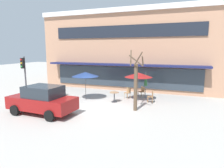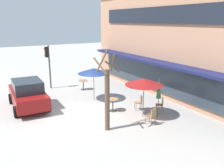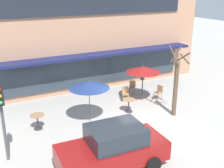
% 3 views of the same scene
% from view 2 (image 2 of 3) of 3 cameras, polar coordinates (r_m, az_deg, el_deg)
% --- Properties ---
extents(ground_plane, '(80.00, 80.00, 0.00)m').
position_cam_2_polar(ground_plane, '(14.10, -7.45, -6.90)').
color(ground_plane, '#ADA8A0').
extents(building_facade, '(17.72, 9.10, 7.74)m').
position_cam_2_polar(building_facade, '(19.26, 21.04, 10.00)').
color(building_facade, tan).
rests_on(building_facade, ground).
extents(cafe_table_near_wall, '(0.70, 0.70, 0.76)m').
position_cam_2_polar(cafe_table_near_wall, '(18.52, -6.93, 0.17)').
color(cafe_table_near_wall, '#333338').
rests_on(cafe_table_near_wall, ground).
extents(cafe_table_streetside, '(0.70, 0.70, 0.76)m').
position_cam_2_polar(cafe_table_streetside, '(14.08, 0.20, -4.55)').
color(cafe_table_streetside, '#333338').
rests_on(cafe_table_streetside, ground).
extents(patio_umbrella_green_folded, '(0.28, 0.28, 2.20)m').
position_cam_2_polar(patio_umbrella_green_folded, '(13.17, 11.23, -1.16)').
color(patio_umbrella_green_folded, '#4C4C51').
rests_on(patio_umbrella_green_folded, ground).
extents(patio_umbrella_cream_folded, '(2.10, 2.10, 2.20)m').
position_cam_2_polar(patio_umbrella_cream_folded, '(15.68, -4.44, 3.17)').
color(patio_umbrella_cream_folded, '#4C4C51').
rests_on(patio_umbrella_cream_folded, ground).
extents(patio_umbrella_corner_open, '(2.10, 2.10, 2.20)m').
position_cam_2_polar(patio_umbrella_corner_open, '(12.94, 7.71, 0.52)').
color(patio_umbrella_corner_open, '#4C4C51').
rests_on(patio_umbrella_corner_open, ground).
extents(cafe_chair_0, '(0.52, 0.52, 0.89)m').
position_cam_2_polar(cafe_chair_0, '(14.36, 6.62, -4.21)').
color(cafe_chair_0, '#9E754C').
rests_on(cafe_chair_0, ground).
extents(cafe_chair_1, '(0.50, 0.50, 0.89)m').
position_cam_2_polar(cafe_chair_1, '(12.48, 9.54, -7.36)').
color(cafe_chair_1, '#9E754C').
rests_on(cafe_chair_1, ground).
extents(cafe_chair_2, '(0.56, 0.56, 0.89)m').
position_cam_2_polar(cafe_chair_2, '(14.14, 11.62, -4.74)').
color(cafe_chair_2, '#9E754C').
rests_on(cafe_chair_2, ground).
extents(parked_sedan, '(4.26, 2.13, 1.76)m').
position_cam_2_polar(parked_sedan, '(15.43, -19.59, -2.26)').
color(parked_sedan, maroon).
rests_on(parked_sedan, ground).
extents(street_tree, '(1.00, 1.05, 3.90)m').
position_cam_2_polar(street_tree, '(11.32, -1.18, -2.86)').
color(street_tree, brown).
rests_on(street_tree, ground).
extents(traffic_light_pole, '(0.26, 0.44, 3.40)m').
position_cam_2_polar(traffic_light_pole, '(19.05, -15.18, 5.65)').
color(traffic_light_pole, '#47474C').
rests_on(traffic_light_pole, ground).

